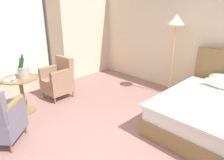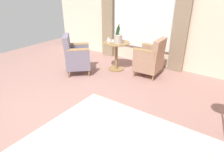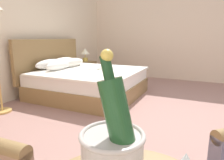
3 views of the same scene
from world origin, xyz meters
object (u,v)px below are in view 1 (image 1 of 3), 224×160
wine_glass_near_bucket (19,70)px  wine_glass_near_edge (14,76)px  floor_lamp_brass (175,28)px  champagne_bucket (23,71)px  snack_plate (9,80)px  side_table_round (22,91)px  armchair_by_window (58,79)px

wine_glass_near_bucket → wine_glass_near_edge: wine_glass_near_bucket is taller
floor_lamp_brass → wine_glass_near_bucket: size_ratio=12.20×
champagne_bucket → wine_glass_near_edge: champagne_bucket is taller
snack_plate → side_table_round: bearing=80.5°
snack_plate → armchair_by_window: size_ratio=0.22×
wine_glass_near_bucket → armchair_by_window: bearing=87.9°
side_table_round → wine_glass_near_edge: 0.42m
floor_lamp_brass → armchair_by_window: bearing=-131.5°
floor_lamp_brass → side_table_round: bearing=-119.4°
side_table_round → wine_glass_near_edge: wine_glass_near_edge is taller
snack_plate → champagne_bucket: bearing=74.5°
champagne_bucket → side_table_round: bearing=-119.1°
wine_glass_near_bucket → champagne_bucket: bearing=0.7°
wine_glass_near_bucket → snack_plate: bearing=-62.2°
side_table_round → wine_glass_near_bucket: size_ratio=4.75×
wine_glass_near_bucket → snack_plate: wine_glass_near_bucket is taller
armchair_by_window → floor_lamp_brass: bearing=48.5°
side_table_round → armchair_by_window: armchair_by_window is taller
side_table_round → champagne_bucket: size_ratio=1.52×
wine_glass_near_bucket → wine_glass_near_edge: 0.36m
floor_lamp_brass → snack_plate: size_ratio=9.02×
side_table_round → wine_glass_near_edge: (0.13, -0.14, 0.37)m
side_table_round → wine_glass_near_bucket: wine_glass_near_bucket is taller
champagne_bucket → floor_lamp_brass: bearing=60.6°
floor_lamp_brass → champagne_bucket: 3.16m
champagne_bucket → armchair_by_window: 0.91m
champagne_bucket → wine_glass_near_bucket: 0.20m
wine_glass_near_edge → armchair_by_window: 1.10m
wine_glass_near_bucket → wine_glass_near_edge: (0.29, -0.21, -0.01)m
side_table_round → snack_plate: (-0.03, -0.17, 0.28)m
floor_lamp_brass → side_table_round: size_ratio=2.57×
floor_lamp_brass → wine_glass_near_edge: floor_lamp_brass is taller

